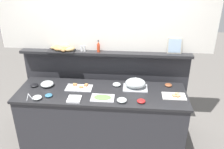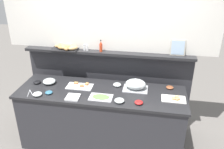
# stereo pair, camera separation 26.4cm
# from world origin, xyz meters

# --- Properties ---
(ground_plane) EXTENTS (12.00, 12.00, 0.00)m
(ground_plane) POSITION_xyz_m (0.00, 0.60, 0.00)
(ground_plane) COLOR slate
(buffet_counter) EXTENTS (2.33, 0.73, 0.90)m
(buffet_counter) POSITION_xyz_m (0.00, 0.00, 0.45)
(buffet_counter) COLOR #2D2D33
(buffet_counter) RESTS_ON ground_plane
(back_ledge_unit) EXTENTS (2.55, 0.22, 1.31)m
(back_ledge_unit) POSITION_xyz_m (0.00, 0.54, 0.69)
(back_ledge_unit) COLOR #2D2D33
(back_ledge_unit) RESTS_ON ground_plane
(upper_wall_panel) EXTENTS (3.15, 0.08, 1.29)m
(upper_wall_panel) POSITION_xyz_m (0.00, 0.56, 1.96)
(upper_wall_panel) COLOR white
(upper_wall_panel) RESTS_ON back_ledge_unit
(sandwich_platter_front) EXTENTS (0.31, 0.19, 0.04)m
(sandwich_platter_front) POSITION_xyz_m (0.98, -0.04, 0.91)
(sandwich_platter_front) COLOR white
(sandwich_platter_front) RESTS_ON buffet_counter
(sandwich_platter_side) EXTENTS (0.37, 0.21, 0.04)m
(sandwich_platter_side) POSITION_xyz_m (-0.32, 0.08, 0.91)
(sandwich_platter_side) COLOR silver
(sandwich_platter_side) RESTS_ON buffet_counter
(cold_cuts_platter) EXTENTS (0.30, 0.20, 0.02)m
(cold_cuts_platter) POSITION_xyz_m (0.04, -0.17, 0.91)
(cold_cuts_platter) COLOR silver
(cold_cuts_platter) RESTS_ON buffet_counter
(serving_cloche) EXTENTS (0.34, 0.24, 0.17)m
(serving_cloche) POSITION_xyz_m (0.46, 0.14, 0.97)
(serving_cloche) COLOR #B7BABF
(serving_cloche) RESTS_ON buffet_counter
(glass_bowl_large) EXTENTS (0.18, 0.18, 0.07)m
(glass_bowl_large) POSITION_xyz_m (-0.79, 0.09, 0.93)
(glass_bowl_large) COLOR silver
(glass_bowl_large) RESTS_ON buffet_counter
(glass_bowl_medium) EXTENTS (0.13, 0.13, 0.05)m
(glass_bowl_medium) POSITION_xyz_m (0.29, -0.23, 0.92)
(glass_bowl_medium) COLOR silver
(glass_bowl_medium) RESTS_ON buffet_counter
(glass_bowl_small) EXTENTS (0.12, 0.12, 0.05)m
(glass_bowl_small) POSITION_xyz_m (-0.80, -0.27, 0.92)
(glass_bowl_small) COLOR silver
(glass_bowl_small) RESTS_ON buffet_counter
(glass_bowl_extra) EXTENTS (0.12, 0.12, 0.05)m
(glass_bowl_extra) POSITION_xyz_m (0.20, 0.19, 0.92)
(glass_bowl_extra) COLOR silver
(glass_bowl_extra) RESTS_ON buffet_counter
(condiment_bowl_cream) EXTENTS (0.11, 0.11, 0.04)m
(condiment_bowl_cream) POSITION_xyz_m (0.54, -0.22, 0.92)
(condiment_bowl_cream) COLOR red
(condiment_bowl_cream) RESTS_ON buffet_counter
(condiment_bowl_teal) EXTENTS (0.11, 0.11, 0.04)m
(condiment_bowl_teal) POSITION_xyz_m (-0.97, 0.07, 0.92)
(condiment_bowl_teal) COLOR black
(condiment_bowl_teal) RESTS_ON buffet_counter
(condiment_bowl_red) EXTENTS (0.10, 0.10, 0.04)m
(condiment_bowl_red) POSITION_xyz_m (0.94, 0.25, 0.92)
(condiment_bowl_red) COLOR brown
(condiment_bowl_red) RESTS_ON buffet_counter
(condiment_bowl_dark) EXTENTS (0.10, 0.10, 0.03)m
(condiment_bowl_dark) POSITION_xyz_m (-0.68, -0.19, 0.92)
(condiment_bowl_dark) COLOR teal
(condiment_bowl_dark) RESTS_ON buffet_counter
(serving_tongs) EXTENTS (0.13, 0.18, 0.01)m
(serving_tongs) POSITION_xyz_m (-0.93, -0.23, 0.90)
(serving_tongs) COLOR #B7BABF
(serving_tongs) RESTS_ON buffet_counter
(napkin_stack) EXTENTS (0.17, 0.17, 0.02)m
(napkin_stack) POSITION_xyz_m (-0.32, -0.24, 0.91)
(napkin_stack) COLOR white
(napkin_stack) RESTS_ON buffet_counter
(hot_sauce_bottle) EXTENTS (0.04, 0.04, 0.18)m
(hot_sauce_bottle) POSITION_xyz_m (-0.09, 0.46, 1.39)
(hot_sauce_bottle) COLOR red
(hot_sauce_bottle) RESTS_ON back_ledge_unit
(salt_shaker) EXTENTS (0.03, 0.03, 0.09)m
(salt_shaker) POSITION_xyz_m (-0.35, 0.46, 1.35)
(salt_shaker) COLOR white
(salt_shaker) RESTS_ON back_ledge_unit
(pepper_shaker) EXTENTS (0.03, 0.03, 0.09)m
(pepper_shaker) POSITION_xyz_m (-0.30, 0.46, 1.35)
(pepper_shaker) COLOR white
(pepper_shaker) RESTS_ON back_ledge_unit
(bread_basket) EXTENTS (0.43, 0.27, 0.08)m
(bread_basket) POSITION_xyz_m (-0.64, 0.45, 1.35)
(bread_basket) COLOR black
(bread_basket) RESTS_ON back_ledge_unit
(framed_picture) EXTENTS (0.21, 0.05, 0.22)m
(framed_picture) POSITION_xyz_m (1.01, 0.50, 1.42)
(framed_picture) COLOR #B2AD9E
(framed_picture) RESTS_ON back_ledge_unit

